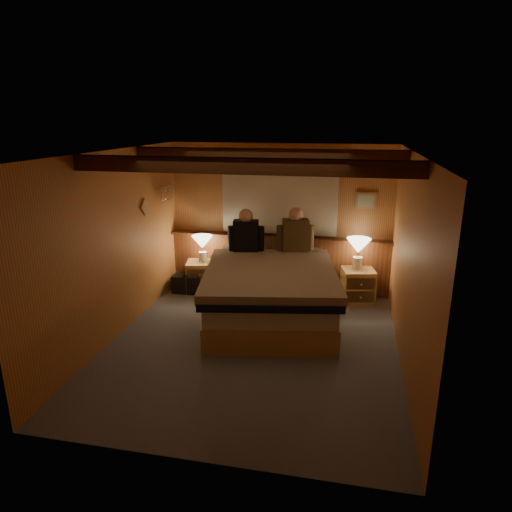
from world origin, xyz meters
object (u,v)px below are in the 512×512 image
(nightstand_right, at_px, (358,286))
(person_right, at_px, (295,233))
(lamp_left, at_px, (202,244))
(bed, at_px, (270,292))
(nightstand_left, at_px, (201,276))
(person_left, at_px, (246,234))
(duffel_bag, at_px, (188,283))
(lamp_right, at_px, (358,248))

(nightstand_right, height_order, person_right, person_right)
(lamp_left, bearing_deg, bed, -34.50)
(bed, distance_m, nightstand_right, 1.54)
(nightstand_left, relative_size, person_right, 0.75)
(person_left, bearing_deg, duffel_bag, 169.72)
(lamp_right, height_order, person_left, person_left)
(nightstand_left, bearing_deg, lamp_left, 12.45)
(lamp_right, distance_m, duffel_bag, 2.81)
(nightstand_left, xyz_separation_m, person_left, (0.79, -0.12, 0.80))
(nightstand_left, height_order, person_left, person_left)
(nightstand_left, height_order, duffel_bag, nightstand_left)
(nightstand_left, relative_size, nightstand_right, 0.96)
(person_right, distance_m, duffel_bag, 1.97)
(nightstand_right, distance_m, lamp_right, 0.61)
(person_right, bearing_deg, person_left, 177.83)
(person_left, bearing_deg, bed, -64.08)
(nightstand_right, xyz_separation_m, person_right, (-1.00, -0.00, 0.80))
(nightstand_left, bearing_deg, duffel_bag, -165.80)
(duffel_bag, bearing_deg, person_right, 3.70)
(person_right, xyz_separation_m, duffel_bag, (-1.74, -0.14, -0.91))
(lamp_left, height_order, person_left, person_left)
(nightstand_right, distance_m, lamp_left, 2.57)
(bed, distance_m, person_left, 1.12)
(person_left, bearing_deg, nightstand_left, 162.44)
(bed, distance_m, person_right, 1.15)
(bed, bearing_deg, lamp_right, 28.96)
(person_left, distance_m, person_right, 0.77)
(bed, relative_size, person_left, 3.69)
(lamp_left, xyz_separation_m, lamp_right, (2.48, 0.09, 0.05))
(bed, bearing_deg, person_right, 66.05)
(bed, height_order, person_left, person_left)
(bed, distance_m, duffel_bag, 1.72)
(bed, distance_m, nightstand_left, 1.58)
(nightstand_left, distance_m, lamp_left, 0.56)
(person_right, bearing_deg, bed, -118.76)
(bed, height_order, nightstand_right, bed)
(nightstand_right, xyz_separation_m, lamp_right, (-0.03, 0.05, 0.60))
(bed, bearing_deg, nightstand_left, 136.59)
(bed, height_order, person_right, person_right)
(duffel_bag, bearing_deg, nightstand_right, 2.04)
(duffel_bag, bearing_deg, bed, -28.05)
(nightstand_right, relative_size, person_left, 0.80)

